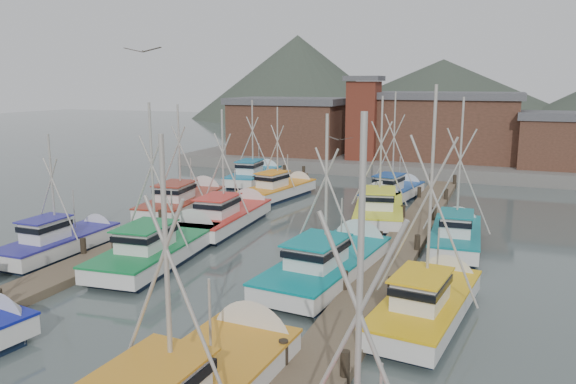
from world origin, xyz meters
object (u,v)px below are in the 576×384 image
(boat_8, at_px, (229,216))
(boat_4, at_px, (163,247))
(lookout_tower, at_px, (363,117))
(boat_12, at_px, (282,189))

(boat_8, bearing_deg, boat_4, -92.36)
(lookout_tower, bearing_deg, boat_12, -98.99)
(lookout_tower, height_order, boat_12, lookout_tower)
(boat_4, relative_size, boat_8, 1.05)
(boat_12, bearing_deg, lookout_tower, 90.55)
(lookout_tower, bearing_deg, boat_4, -93.81)
(lookout_tower, xyz_separation_m, boat_8, (-2.26, -25.89, -4.87))
(lookout_tower, height_order, boat_4, lookout_tower)
(lookout_tower, relative_size, boat_4, 0.85)
(boat_4, distance_m, boat_8, 7.47)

